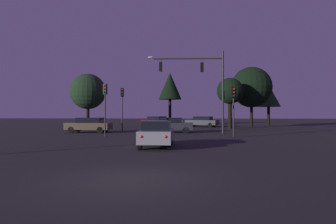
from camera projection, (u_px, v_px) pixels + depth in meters
ground_plane at (171, 131)px, 33.47m from camera, size 168.00×168.00×0.00m
traffic_signal_mast_arm at (202, 77)px, 29.44m from camera, size 7.33×0.45×7.94m
traffic_light_corner_left at (122, 101)px, 31.87m from camera, size 0.37×0.39×4.59m
traffic_light_corner_right at (223, 103)px, 33.02m from camera, size 0.31×0.36×4.39m
traffic_light_median at (105, 99)px, 25.96m from camera, size 0.35×0.38×4.46m
traffic_light_far_side at (234, 101)px, 25.09m from camera, size 0.35×0.38×4.12m
car_nearside_lane at (157, 133)px, 17.74m from camera, size 1.82×4.60×1.52m
car_crossing_left at (89, 125)px, 30.82m from camera, size 4.67×2.05×1.52m
car_crossing_right at (172, 125)px, 30.75m from camera, size 4.18×1.97×1.52m
car_far_lane at (156, 121)px, 43.89m from camera, size 4.61×4.10×1.52m
car_parked_lot at (202, 121)px, 43.72m from camera, size 4.90×3.45×1.52m
tree_behind_sign at (269, 96)px, 48.75m from camera, size 3.76×3.76×6.66m
tree_left_far at (230, 91)px, 39.47m from camera, size 3.39×3.39×6.55m
tree_center_horizon at (88, 92)px, 41.58m from camera, size 4.83×4.83×7.36m
tree_right_cluster at (170, 86)px, 52.08m from camera, size 3.94×3.94×8.91m
tree_lot_edge at (251, 87)px, 43.45m from camera, size 5.77×5.77×8.56m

